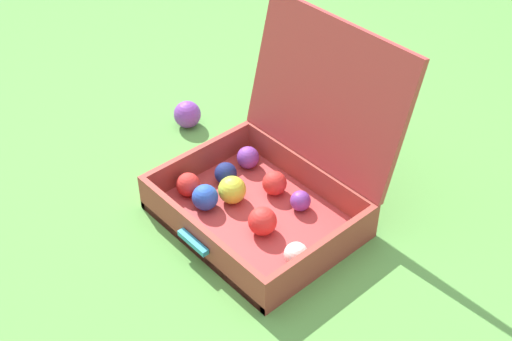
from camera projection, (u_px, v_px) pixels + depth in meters
name	position (u px, v px, depth m)	size (l,w,h in m)	color
ground_plane	(232.00, 219.00, 1.96)	(16.00, 16.00, 0.00)	#569342
open_suitcase	(271.00, 179.00, 1.92)	(0.53, 0.55, 0.53)	#B23838
stray_ball_on_grass	(187.00, 114.00, 2.28)	(0.09, 0.09, 0.09)	purple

